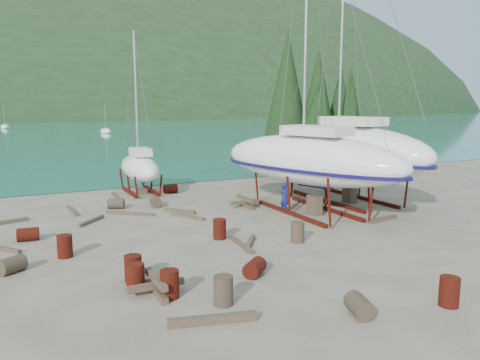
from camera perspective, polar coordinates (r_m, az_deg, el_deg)
name	(u,v)px	position (r m, az deg, el deg)	size (l,w,h in m)	color
ground	(247,239)	(20.73, 0.87, -7.17)	(600.00, 600.00, 0.00)	#5E564A
bay_water	(14,113)	(332.72, -25.82, 7.31)	(700.00, 700.00, 0.00)	#197B7F
far_hill	(14,113)	(337.72, -25.85, 7.33)	(800.00, 360.00, 110.00)	#1F3219
far_house_right	(101,111)	(211.26, -16.64, 8.06)	(6.60, 5.60, 5.60)	beige
cypress_near_right	(317,105)	(36.76, 9.42, 9.01)	(3.60, 3.60, 10.00)	black
cypress_mid_right	(350,117)	(36.13, 13.22, 7.51)	(3.06, 3.06, 8.50)	black
cypress_back_left	(287,94)	(37.56, 5.74, 10.42)	(4.14, 4.14, 11.50)	black
cypress_far_right	(340,112)	(39.39, 12.07, 8.09)	(3.24, 3.24, 9.00)	black
moored_boat_mid	(106,131)	(99.60, -16.04, 5.73)	(2.00, 5.00, 6.05)	white
moored_boat_far	(5,127)	(127.67, -26.72, 5.80)	(2.00, 5.00, 6.05)	white
large_sailboat_near	(309,159)	(25.39, 8.46, 2.53)	(6.83, 12.05, 18.23)	white
large_sailboat_far	(345,149)	(28.96, 12.64, 3.75)	(4.87, 12.72, 19.63)	white
small_sailboat_shore	(140,167)	(31.62, -12.12, 1.54)	(2.32, 6.63, 10.49)	white
worker	(285,198)	(25.58, 5.46, -2.16)	(0.60, 0.39, 1.64)	navy
drum_0	(170,284)	(14.74, -8.58, -12.44)	(0.58, 0.58, 0.88)	#5E1810
drum_1	(359,306)	(13.91, 14.33, -14.65)	(0.58, 0.58, 0.88)	#2D2823
drum_2	(28,234)	(22.32, -24.42, -6.05)	(0.58, 0.58, 0.88)	#5E1810
drum_4	(171,189)	(31.41, -8.47, -1.07)	(0.58, 0.58, 0.88)	#5E1810
drum_5	(298,232)	(20.30, 7.04, -6.31)	(0.58, 0.58, 0.88)	#2D2823
drum_7	(449,292)	(15.33, 24.16, -12.30)	(0.58, 0.58, 0.88)	#5E1810
drum_8	(65,246)	(19.43, -20.57, -7.56)	(0.58, 0.58, 0.88)	#5E1810
drum_9	(116,204)	(27.40, -14.88, -2.80)	(0.58, 0.58, 0.88)	#2D2823
drum_10	(136,277)	(15.46, -12.62, -11.50)	(0.58, 0.58, 0.88)	#5E1810
drum_11	(156,202)	(27.43, -10.25, -2.62)	(0.58, 0.58, 0.88)	#2D2823
drum_12	(255,268)	(16.37, 1.80, -10.65)	(0.58, 0.58, 0.88)	#5E1810
drum_13	(133,268)	(16.28, -12.90, -10.43)	(0.58, 0.58, 0.88)	#5E1810
drum_14	(220,229)	(20.65, -2.51, -5.98)	(0.58, 0.58, 0.88)	#5E1810
drum_15	(12,265)	(18.48, -26.05, -9.27)	(0.58, 0.58, 0.88)	#2D2823
drum_16	(223,290)	(14.13, -2.04, -13.30)	(0.58, 0.58, 0.88)	#2D2823
timber_1	(383,219)	(24.83, 17.04, -4.59)	(0.19, 2.02, 0.19)	brown
timber_2	(3,223)	(25.90, -26.92, -4.65)	(0.19, 2.38, 0.19)	brown
timber_4	(91,221)	(24.60, -17.68, -4.78)	(0.17, 2.04, 0.17)	brown
timber_5	(241,244)	(19.73, 0.06, -7.79)	(0.16, 2.55, 0.16)	brown
timber_7	(250,241)	(20.05, 1.28, -7.49)	(0.17, 1.64, 0.17)	brown
timber_8	(180,211)	(25.75, -7.34, -3.77)	(0.19, 1.91, 0.19)	brown
timber_9	(116,197)	(30.58, -14.87, -1.98)	(0.15, 2.75, 0.15)	brown
timber_10	(130,213)	(25.73, -13.29, -3.99)	(0.16, 2.78, 0.16)	brown
timber_11	(188,216)	(24.59, -6.41, -4.42)	(0.15, 2.27, 0.15)	brown
timber_15	(72,211)	(27.35, -19.79, -3.53)	(0.15, 2.52, 0.15)	brown
timber_16	(213,320)	(13.17, -3.34, -16.62)	(0.23, 2.43, 0.23)	brown
timber_17	(0,248)	(21.55, -27.25, -7.36)	(0.16, 2.39, 0.16)	brown
timber_pile_fore	(156,285)	(15.09, -10.18, -12.52)	(1.80, 1.80, 0.60)	brown
timber_pile_aft	(245,202)	(26.86, 0.58, -2.70)	(1.80, 1.80, 0.60)	brown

